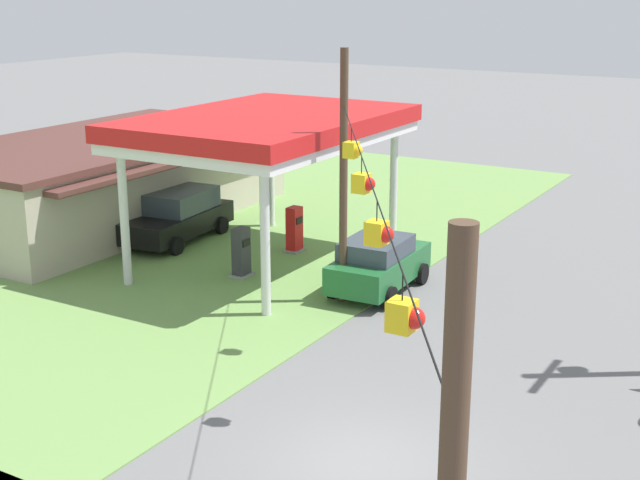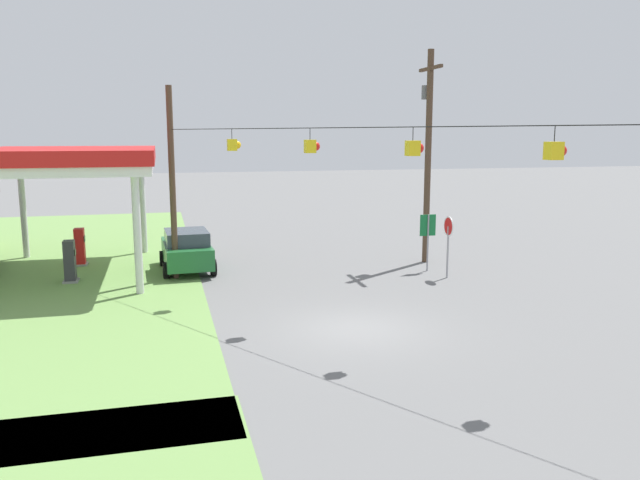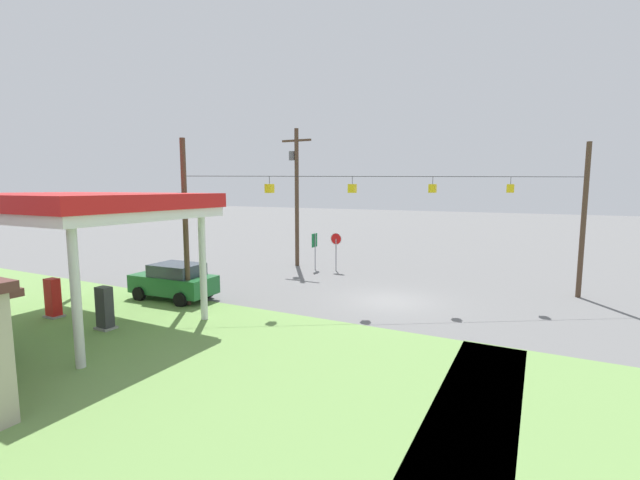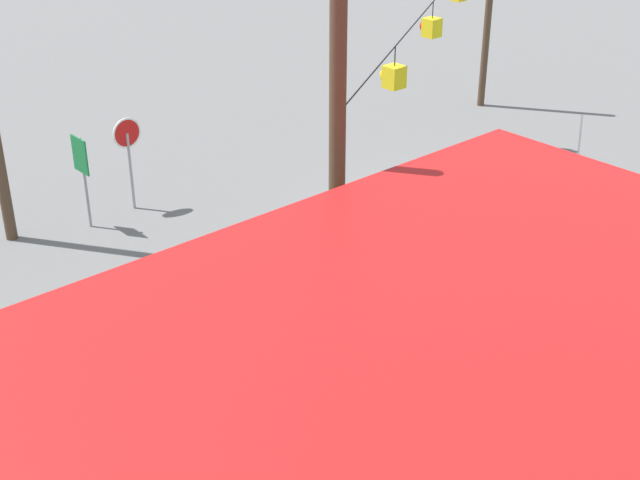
{
  "view_description": "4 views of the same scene",
  "coord_description": "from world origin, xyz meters",
  "px_view_note": "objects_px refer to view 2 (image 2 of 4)",
  "views": [
    {
      "loc": [
        -14.22,
        -7.39,
        9.33
      ],
      "look_at": [
        5.24,
        4.15,
        2.77
      ],
      "focal_mm": 50.0,
      "sensor_mm": 36.0,
      "label": 1
    },
    {
      "loc": [
        -17.0,
        5.46,
        5.71
      ],
      "look_at": [
        2.69,
        0.41,
        2.26
      ],
      "focal_mm": 35.0,
      "sensor_mm": 36.0,
      "label": 2
    },
    {
      "loc": [
        -6.15,
        19.25,
        5.4
      ],
      "look_at": [
        3.03,
        1.48,
        2.94
      ],
      "focal_mm": 24.0,
      "sensor_mm": 36.0,
      "label": 3
    },
    {
      "loc": [
        16.03,
        13.65,
        9.96
      ],
      "look_at": [
        5.16,
        1.39,
        1.6
      ],
      "focal_mm": 50.0,
      "sensor_mm": 36.0,
      "label": 4
    }
  ],
  "objects_px": {
    "fuel_pump_near": "(70,263)",
    "utility_pole_main": "(428,146)",
    "gas_station_canopy": "(69,161)",
    "stop_sign_roadside": "(448,233)",
    "fuel_pump_far": "(80,248)",
    "car_at_pumps_front": "(187,250)",
    "route_sign": "(428,231)"
  },
  "relations": [
    {
      "from": "fuel_pump_near",
      "to": "utility_pole_main",
      "type": "bearing_deg",
      "value": -88.49
    },
    {
      "from": "gas_station_canopy",
      "to": "stop_sign_roadside",
      "type": "xyz_separation_m",
      "value": [
        -4.47,
        -14.6,
        -2.86
      ]
    },
    {
      "from": "fuel_pump_near",
      "to": "gas_station_canopy",
      "type": "bearing_deg",
      "value": 0.05
    },
    {
      "from": "gas_station_canopy",
      "to": "fuel_pump_near",
      "type": "height_order",
      "value": "gas_station_canopy"
    },
    {
      "from": "fuel_pump_near",
      "to": "fuel_pump_far",
      "type": "relative_size",
      "value": 1.0
    },
    {
      "from": "fuel_pump_near",
      "to": "stop_sign_roadside",
      "type": "height_order",
      "value": "stop_sign_roadside"
    },
    {
      "from": "car_at_pumps_front",
      "to": "utility_pole_main",
      "type": "bearing_deg",
      "value": -96.16
    },
    {
      "from": "gas_station_canopy",
      "to": "car_at_pumps_front",
      "type": "bearing_deg",
      "value": -97.5
    },
    {
      "from": "car_at_pumps_front",
      "to": "route_sign",
      "type": "relative_size",
      "value": 1.75
    },
    {
      "from": "fuel_pump_far",
      "to": "car_at_pumps_front",
      "type": "height_order",
      "value": "car_at_pumps_front"
    },
    {
      "from": "fuel_pump_far",
      "to": "utility_pole_main",
      "type": "distance_m",
      "value": 15.95
    },
    {
      "from": "fuel_pump_far",
      "to": "utility_pole_main",
      "type": "bearing_deg",
      "value": -100.76
    },
    {
      "from": "car_at_pumps_front",
      "to": "route_sign",
      "type": "distance_m",
      "value": 10.2
    },
    {
      "from": "gas_station_canopy",
      "to": "fuel_pump_far",
      "type": "bearing_deg",
      "value": -0.05
    },
    {
      "from": "fuel_pump_far",
      "to": "route_sign",
      "type": "bearing_deg",
      "value": -107.96
    },
    {
      "from": "route_sign",
      "to": "utility_pole_main",
      "type": "relative_size",
      "value": 0.26
    },
    {
      "from": "fuel_pump_far",
      "to": "stop_sign_roadside",
      "type": "xyz_separation_m",
      "value": [
        -6.1,
        -14.6,
        1.02
      ]
    },
    {
      "from": "gas_station_canopy",
      "to": "utility_pole_main",
      "type": "relative_size",
      "value": 1.03
    },
    {
      "from": "gas_station_canopy",
      "to": "car_at_pumps_front",
      "type": "height_order",
      "value": "gas_station_canopy"
    },
    {
      "from": "car_at_pumps_front",
      "to": "fuel_pump_near",
      "type": "bearing_deg",
      "value": 100.32
    },
    {
      "from": "fuel_pump_near",
      "to": "route_sign",
      "type": "distance_m",
      "value": 14.46
    },
    {
      "from": "utility_pole_main",
      "to": "stop_sign_roadside",
      "type": "bearing_deg",
      "value": 171.89
    },
    {
      "from": "fuel_pump_near",
      "to": "fuel_pump_far",
      "type": "xyz_separation_m",
      "value": [
        3.26,
        0.0,
        0.0
      ]
    },
    {
      "from": "gas_station_canopy",
      "to": "stop_sign_roadside",
      "type": "height_order",
      "value": "gas_station_canopy"
    },
    {
      "from": "route_sign",
      "to": "fuel_pump_far",
      "type": "bearing_deg",
      "value": 72.04
    },
    {
      "from": "gas_station_canopy",
      "to": "route_sign",
      "type": "relative_size",
      "value": 4.03
    },
    {
      "from": "stop_sign_roadside",
      "to": "car_at_pumps_front",
      "type": "bearing_deg",
      "value": -111.01
    },
    {
      "from": "car_at_pumps_front",
      "to": "utility_pole_main",
      "type": "xyz_separation_m",
      "value": [
        -0.64,
        -10.57,
        4.31
      ]
    },
    {
      "from": "stop_sign_roadside",
      "to": "utility_pole_main",
      "type": "height_order",
      "value": "utility_pole_main"
    },
    {
      "from": "gas_station_canopy",
      "to": "car_at_pumps_front",
      "type": "distance_m",
      "value": 5.88
    },
    {
      "from": "gas_station_canopy",
      "to": "utility_pole_main",
      "type": "xyz_separation_m",
      "value": [
        -1.23,
        -15.06,
        0.56
      ]
    },
    {
      "from": "fuel_pump_near",
      "to": "fuel_pump_far",
      "type": "bearing_deg",
      "value": 0.0
    }
  ]
}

